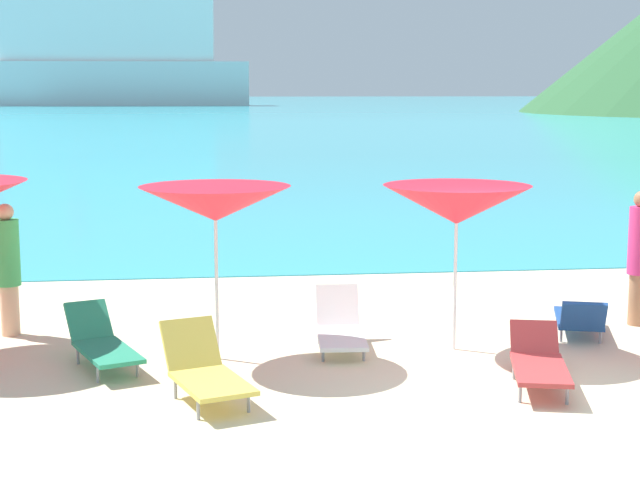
{
  "coord_description": "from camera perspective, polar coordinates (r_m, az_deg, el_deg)",
  "views": [
    {
      "loc": [
        -3.25,
        -9.59,
        3.23
      ],
      "look_at": [
        -1.66,
        3.52,
        1.2
      ],
      "focal_mm": 54.91,
      "sensor_mm": 36.0,
      "label": 1
    }
  ],
  "objects": [
    {
      "name": "beachgoer_1",
      "position": [
        13.52,
        -17.74,
        -1.44
      ],
      "size": [
        0.33,
        0.33,
        1.76
      ],
      "rotation": [
        0.0,
        0.0,
        2.67
      ],
      "color": "#DBAA84",
      "rests_on": "ground_plane"
    },
    {
      "name": "cruise_ship",
      "position": [
        203.09,
        -12.2,
        10.27
      ],
      "size": [
        55.84,
        11.76,
        23.89
      ],
      "rotation": [
        0.0,
        0.0,
        -0.03
      ],
      "color": "silver",
      "rests_on": "ocean_water"
    },
    {
      "name": "lounge_chair_3",
      "position": [
        11.04,
        12.62,
        -6.91
      ],
      "size": [
        0.91,
        1.64,
        0.59
      ],
      "rotation": [
        0.0,
        0.0,
        -0.24
      ],
      "color": "#A53333",
      "rests_on": "ground_plane"
    },
    {
      "name": "umbrella_3",
      "position": [
        12.15,
        7.97,
        2.05
      ],
      "size": [
        1.86,
        1.86,
        2.07
      ],
      "color": "silver",
      "rests_on": "ground_plane"
    },
    {
      "name": "ground_plane",
      "position": [
        20.14,
        2.48,
        -0.92
      ],
      "size": [
        50.0,
        100.0,
        0.3
      ],
      "primitive_type": "cube",
      "color": "beige"
    },
    {
      "name": "ocean_water",
      "position": [
        236.81,
        -6.17,
        7.93
      ],
      "size": [
        650.0,
        440.0,
        0.02
      ],
      "primitive_type": "cube",
      "color": "#38B7CC",
      "rests_on": "ground_plane"
    },
    {
      "name": "lounge_chair_8",
      "position": [
        10.4,
        -6.74,
        -7.52
      ],
      "size": [
        1.04,
        1.53,
        0.76
      ],
      "rotation": [
        0.0,
        0.0,
        0.33
      ],
      "color": "#D8BF4C",
      "rests_on": "ground_plane"
    },
    {
      "name": "umbrella_2",
      "position": [
        11.65,
        -6.12,
        2.12
      ],
      "size": [
        1.82,
        1.82,
        2.11
      ],
      "color": "silver",
      "rests_on": "ground_plane"
    },
    {
      "name": "lounge_chair_9",
      "position": [
        13.3,
        14.9,
        -4.43
      ],
      "size": [
        1.0,
        1.66,
        0.64
      ],
      "rotation": [
        0.0,
        0.0,
        2.84
      ],
      "color": "#1E478C",
      "rests_on": "ground_plane"
    },
    {
      "name": "lounge_chair_6",
      "position": [
        11.84,
        -12.6,
        -5.86
      ],
      "size": [
        1.07,
        1.68,
        0.65
      ],
      "rotation": [
        0.0,
        0.0,
        0.37
      ],
      "color": "#268C66",
      "rests_on": "ground_plane"
    },
    {
      "name": "beachgoer_0",
      "position": [
        14.14,
        18.14,
        -0.76
      ],
      "size": [
        0.33,
        0.33,
        1.87
      ],
      "rotation": [
        0.0,
        0.0,
        5.77
      ],
      "color": "#A3704C",
      "rests_on": "ground_plane"
    },
    {
      "name": "lounge_chair_10",
      "position": [
        12.35,
        1.17,
        -5.12
      ],
      "size": [
        0.67,
        1.5,
        0.7
      ],
      "rotation": [
        0.0,
        0.0,
        -0.07
      ],
      "color": "white",
      "rests_on": "ground_plane"
    }
  ]
}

